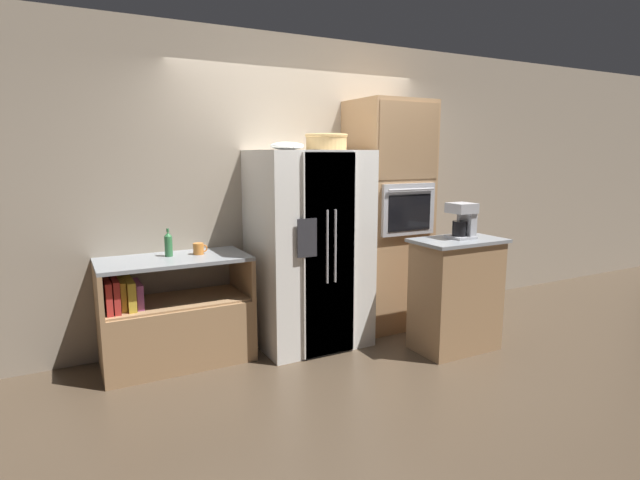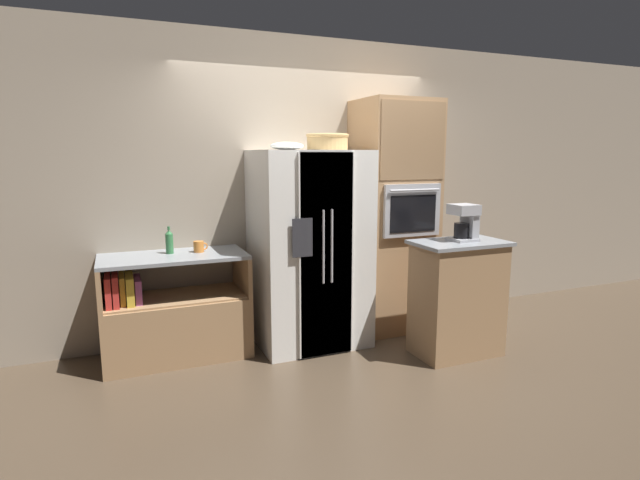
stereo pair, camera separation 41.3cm
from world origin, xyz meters
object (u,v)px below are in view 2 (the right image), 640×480
at_px(fruit_bowl, 287,146).
at_px(bottle_tall, 169,242).
at_px(wicker_basket, 327,141).
at_px(refrigerator, 309,248).
at_px(coffee_maker, 465,221).
at_px(mug, 199,247).
at_px(wall_oven, 393,216).

xyz_separation_m(fruit_bowl, bottle_tall, (-1.00, 0.17, -0.80)).
distance_m(wicker_basket, bottle_tall, 1.61).
bearing_deg(refrigerator, coffee_maker, -33.61).
xyz_separation_m(refrigerator, coffee_maker, (1.12, -0.75, 0.29)).
bearing_deg(coffee_maker, wicker_basket, 142.83).
height_order(refrigerator, coffee_maker, refrigerator).
bearing_deg(mug, wicker_basket, -8.48).
height_order(wall_oven, wicker_basket, wall_oven).
relative_size(bottle_tall, coffee_maker, 0.75).
height_order(wall_oven, mug, wall_oven).
xyz_separation_m(wall_oven, mug, (-1.87, 0.07, -0.18)).
height_order(bottle_tall, mug, bottle_tall).
bearing_deg(wall_oven, wicker_basket, -172.38).
xyz_separation_m(mug, coffee_maker, (2.08, -0.89, 0.23)).
xyz_separation_m(refrigerator, bottle_tall, (-1.20, 0.18, 0.12)).
height_order(refrigerator, wicker_basket, wicker_basket).
xyz_separation_m(refrigerator, fruit_bowl, (-0.20, 0.00, 0.91)).
xyz_separation_m(wicker_basket, coffee_maker, (0.96, -0.73, -0.67)).
height_order(refrigerator, mug, refrigerator).
xyz_separation_m(refrigerator, mug, (-0.96, 0.15, 0.06)).
distance_m(mug, coffee_maker, 2.27).
distance_m(refrigerator, fruit_bowl, 0.93).
relative_size(wall_oven, bottle_tall, 9.64).
relative_size(wicker_basket, fruit_bowl, 1.30).
height_order(wall_oven, coffee_maker, wall_oven).
bearing_deg(fruit_bowl, coffee_maker, -29.54).
relative_size(refrigerator, fruit_bowl, 6.04).
bearing_deg(bottle_tall, mug, -7.56).
relative_size(wall_oven, mug, 18.16).
relative_size(refrigerator, coffee_maker, 5.68).
height_order(refrigerator, bottle_tall, refrigerator).
height_order(fruit_bowl, mug, fruit_bowl).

